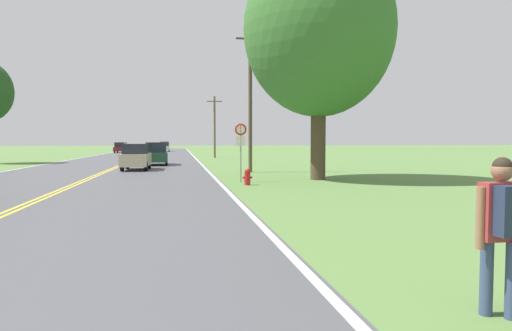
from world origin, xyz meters
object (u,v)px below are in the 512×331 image
at_px(tree_left_verge, 319,30).
at_px(car_silver_van_distant, 165,146).
at_px(car_dark_green_suv_mid_far, 156,153).
at_px(car_maroon_suv_receding, 121,147).
at_px(fire_hydrant, 247,177).
at_px(car_champagne_suv_mid_near, 136,156).
at_px(traffic_sign, 241,138).
at_px(hitchhiker_person, 504,220).

height_order(tree_left_verge, car_silver_van_distant, tree_left_verge).
bearing_deg(car_silver_van_distant, car_dark_green_suv_mid_far, 0.07).
bearing_deg(car_maroon_suv_receding, fire_hydrant, -166.11).
xyz_separation_m(car_champagne_suv_mid_near, car_dark_green_suv_mid_far, (1.04, 6.48, 0.03)).
height_order(traffic_sign, car_maroon_suv_receding, traffic_sign).
relative_size(hitchhiker_person, traffic_sign, 0.64).
xyz_separation_m(hitchhiker_person, fire_hydrant, (-0.50, 15.64, -0.72)).
bearing_deg(car_dark_green_suv_mid_far, fire_hydrant, 13.43).
relative_size(car_champagne_suv_mid_near, car_dark_green_suv_mid_far, 0.90).
xyz_separation_m(car_dark_green_suv_mid_far, car_maroon_suv_receding, (-7.74, 40.68, -0.04)).
bearing_deg(car_maroon_suv_receding, hitchhiker_person, -168.22).
distance_m(traffic_sign, car_dark_green_suv_mid_far, 17.40).
bearing_deg(car_dark_green_suv_mid_far, car_maroon_suv_receding, -170.68).
height_order(car_dark_green_suv_mid_far, car_maroon_suv_receding, car_dark_green_suv_mid_far).
height_order(hitchhiker_person, car_silver_van_distant, car_silver_van_distant).
bearing_deg(tree_left_verge, car_maroon_suv_receding, 106.31).
distance_m(traffic_sign, car_champagne_suv_mid_near, 11.80).
height_order(car_champagne_suv_mid_near, car_maroon_suv_receding, car_champagne_suv_mid_near).
bearing_deg(car_silver_van_distant, fire_hydrant, 3.95).
relative_size(traffic_sign, car_champagne_suv_mid_near, 0.67).
xyz_separation_m(hitchhiker_person, car_champagne_suv_mid_near, (-6.37, 27.33, -0.16)).
bearing_deg(car_maroon_suv_receding, car_silver_van_distant, -39.10).
bearing_deg(tree_left_verge, hitchhiker_person, -101.01).
bearing_deg(car_champagne_suv_mid_near, car_maroon_suv_receding, -170.67).
relative_size(car_dark_green_suv_mid_far, car_silver_van_distant, 1.13).
relative_size(car_champagne_suv_mid_near, car_silver_van_distant, 1.02).
height_order(traffic_sign, car_champagne_suv_mid_near, traffic_sign).
bearing_deg(car_maroon_suv_receding, car_dark_green_suv_mid_far, -167.40).
distance_m(fire_hydrant, car_dark_green_suv_mid_far, 18.81).
bearing_deg(tree_left_verge, traffic_sign, -168.78).
xyz_separation_m(tree_left_verge, car_champagne_suv_mid_near, (-9.85, 9.42, -6.60)).
relative_size(hitchhiker_person, car_dark_green_suv_mid_far, 0.38).
relative_size(car_maroon_suv_receding, car_silver_van_distant, 1.11).
distance_m(car_maroon_suv_receding, car_silver_van_distant, 10.61).
xyz_separation_m(traffic_sign, car_champagne_suv_mid_near, (-5.77, 10.23, -1.20)).
bearing_deg(tree_left_verge, car_dark_green_suv_mid_far, 119.01).
xyz_separation_m(car_champagne_suv_mid_near, car_silver_van_distant, (0.25, 55.17, 0.03)).
relative_size(traffic_sign, tree_left_verge, 0.24).
distance_m(car_champagne_suv_mid_near, car_dark_green_suv_mid_far, 6.56).
relative_size(hitchhiker_person, tree_left_verge, 0.15).
bearing_deg(car_dark_green_suv_mid_far, tree_left_verge, 27.55).
bearing_deg(car_maroon_suv_receding, car_champagne_suv_mid_near, -170.08).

